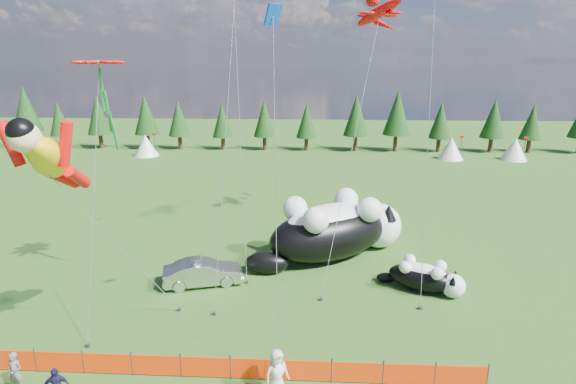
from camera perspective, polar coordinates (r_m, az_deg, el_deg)
The scene contains 13 objects.
ground at distance 22.13m, azimuth -8.49°, elevation -17.41°, with size 160.00×160.00×0.00m, color #113409.
safety_fence at distance 19.46m, azimuth -10.40°, elevation -21.01°, with size 22.06×0.06×1.10m.
tree_line at distance 63.66m, azimuth -0.63°, elevation 8.88°, with size 90.00×4.00×8.00m, color black, non-canonical shape.
festival_tents at distance 59.40m, azimuth 9.76°, elevation 5.57°, with size 50.00×3.20×2.80m, color white, non-canonical shape.
cat_large at distance 28.95m, azimuth 6.20°, elevation -4.59°, with size 10.17×7.84×4.09m.
cat_small at distance 26.18m, azimuth 17.03°, elevation -10.26°, with size 4.56×3.06×1.75m.
car at distance 26.20m, azimuth -10.75°, elevation -10.01°, with size 1.54×4.42×1.46m, color #BABBC0.
spectator_a at distance 21.13m, azimuth -31.33°, elevation -18.98°, with size 0.60×0.40×1.66m, color slate.
spectator_e at distance 18.10m, azimuth -1.44°, elevation -22.05°, with size 0.96×0.63×1.97m, color silver.
superhero_kite at distance 18.86m, azimuth -28.07°, elevation 3.78°, with size 5.77×6.86×11.32m.
gecko_kite at distance 31.33m, azimuth 11.45°, elevation 21.42°, with size 6.39×12.68×18.19m.
flower_kite at distance 23.11m, azimuth -22.86°, elevation 14.54°, with size 2.59×5.60×12.74m.
diamond_kite_c at distance 15.92m, azimuth -1.89°, elevation 19.24°, with size 0.87×1.92×14.43m.
Camera 1 is at (4.09, -17.99, 12.22)m, focal length 28.00 mm.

